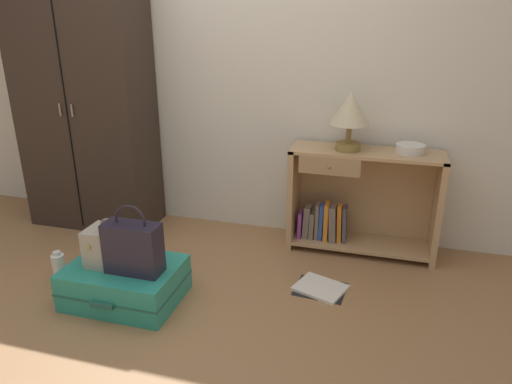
% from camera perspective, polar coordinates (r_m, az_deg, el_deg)
% --- Properties ---
extents(ground_plane, '(9.00, 9.00, 0.00)m').
position_cam_1_polar(ground_plane, '(2.73, -12.14, -15.98)').
color(ground_plane, '#9E7047').
extents(back_wall, '(6.40, 0.10, 2.60)m').
position_cam_1_polar(back_wall, '(3.59, -2.36, 15.78)').
color(back_wall, silver).
rests_on(back_wall, ground_plane).
extents(wardrobe, '(0.98, 0.47, 1.93)m').
position_cam_1_polar(wardrobe, '(3.88, -19.90, 9.93)').
color(wardrobe, '#33261E').
rests_on(wardrobe, ground_plane).
extents(bookshelf, '(1.03, 0.34, 0.74)m').
position_cam_1_polar(bookshelf, '(3.42, 12.03, -1.11)').
color(bookshelf, tan).
rests_on(bookshelf, ground_plane).
extents(table_lamp, '(0.26, 0.26, 0.40)m').
position_cam_1_polar(table_lamp, '(3.21, 11.33, 9.51)').
color(table_lamp, olive).
rests_on(table_lamp, bookshelf).
extents(bowl, '(0.19, 0.19, 0.06)m').
position_cam_1_polar(bowl, '(3.30, 18.14, 5.00)').
color(bowl, silver).
rests_on(bowl, bookshelf).
extents(suitcase_large, '(0.66, 0.50, 0.23)m').
position_cam_1_polar(suitcase_large, '(2.96, -15.52, -10.47)').
color(suitcase_large, teal).
rests_on(suitcase_large, ground_plane).
extents(train_case, '(0.27, 0.21, 0.29)m').
position_cam_1_polar(train_case, '(2.88, -17.14, -6.33)').
color(train_case, '#A89E8E').
rests_on(train_case, suitcase_large).
extents(handbag, '(0.32, 0.14, 0.41)m').
position_cam_1_polar(handbag, '(2.75, -14.63, -6.48)').
color(handbag, '#231E2D').
rests_on(handbag, suitcase_large).
extents(bottle, '(0.08, 0.08, 0.22)m').
position_cam_1_polar(bottle, '(3.26, -22.68, -8.54)').
color(bottle, white).
rests_on(bottle, ground_plane).
extents(open_book_on_floor, '(0.36, 0.32, 0.02)m').
position_cam_1_polar(open_book_on_floor, '(3.03, 7.77, -11.43)').
color(open_book_on_floor, white).
rests_on(open_book_on_floor, ground_plane).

